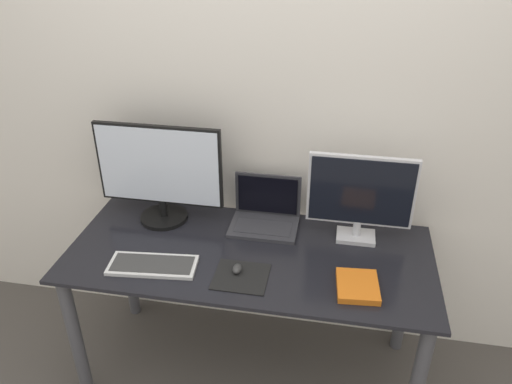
# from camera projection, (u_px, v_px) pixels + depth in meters

# --- Properties ---
(wall_back) EXTENTS (7.00, 0.05, 2.50)m
(wall_back) POSITION_uv_depth(u_px,v_px,m) (266.00, 116.00, 2.38)
(wall_back) COLOR silver
(wall_back) RESTS_ON ground_plane
(desk) EXTENTS (1.65, 0.72, 0.76)m
(desk) POSITION_uv_depth(u_px,v_px,m) (249.00, 276.00, 2.33)
(desk) COLOR black
(desk) RESTS_ON ground_plane
(monitor_left) EXTENTS (0.61, 0.23, 0.50)m
(monitor_left) POSITION_uv_depth(u_px,v_px,m) (160.00, 173.00, 2.38)
(monitor_left) COLOR black
(monitor_left) RESTS_ON desk
(monitor_right) EXTENTS (0.48, 0.13, 0.42)m
(monitor_right) POSITION_uv_depth(u_px,v_px,m) (360.00, 196.00, 2.24)
(monitor_right) COLOR silver
(monitor_right) RESTS_ON desk
(laptop) EXTENTS (0.33, 0.23, 0.24)m
(laptop) POSITION_uv_depth(u_px,v_px,m) (265.00, 214.00, 2.44)
(laptop) COLOR #333338
(laptop) RESTS_ON desk
(keyboard) EXTENTS (0.39, 0.20, 0.02)m
(keyboard) POSITION_uv_depth(u_px,v_px,m) (153.00, 265.00, 2.16)
(keyboard) COLOR silver
(keyboard) RESTS_ON desk
(mousepad) EXTENTS (0.23, 0.21, 0.00)m
(mousepad) POSITION_uv_depth(u_px,v_px,m) (242.00, 277.00, 2.10)
(mousepad) COLOR black
(mousepad) RESTS_ON desk
(mouse) EXTENTS (0.04, 0.06, 0.03)m
(mouse) POSITION_uv_depth(u_px,v_px,m) (237.00, 269.00, 2.12)
(mouse) COLOR #333333
(mouse) RESTS_ON mousepad
(book) EXTENTS (0.18, 0.21, 0.03)m
(book) POSITION_uv_depth(u_px,v_px,m) (358.00, 286.00, 2.03)
(book) COLOR orange
(book) RESTS_ON desk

